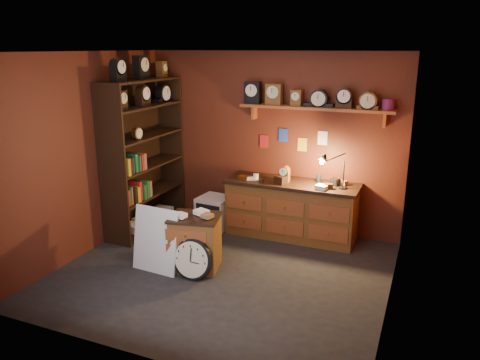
% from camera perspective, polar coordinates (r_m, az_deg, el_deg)
% --- Properties ---
extents(floor, '(4.00, 4.00, 0.00)m').
position_cam_1_polar(floor, '(6.04, -2.09, -11.20)').
color(floor, black).
rests_on(floor, ground).
extents(room_shell, '(4.02, 3.62, 2.71)m').
position_cam_1_polar(room_shell, '(5.55, -1.38, 5.21)').
color(room_shell, '#562214').
rests_on(room_shell, ground).
extents(shelving_unit, '(0.47, 1.60, 2.58)m').
position_cam_1_polar(shelving_unit, '(7.28, -11.85, 3.71)').
color(shelving_unit, black).
rests_on(shelving_unit, ground).
extents(workbench, '(1.95, 0.66, 1.36)m').
position_cam_1_polar(workbench, '(6.99, 6.26, -3.21)').
color(workbench, brown).
rests_on(workbench, ground).
extents(low_cabinet, '(0.72, 0.64, 0.79)m').
position_cam_1_polar(low_cabinet, '(6.02, -5.46, -7.28)').
color(low_cabinet, brown).
rests_on(low_cabinet, ground).
extents(big_round_clock, '(0.51, 0.17, 0.51)m').
position_cam_1_polar(big_round_clock, '(5.82, -5.84, -9.59)').
color(big_round_clock, black).
rests_on(big_round_clock, ground).
extents(white_panel, '(0.65, 0.22, 0.84)m').
position_cam_1_polar(white_panel, '(6.19, -10.11, -10.73)').
color(white_panel, silver).
rests_on(white_panel, ground).
extents(mini_fridge, '(0.51, 0.53, 0.49)m').
position_cam_1_polar(mini_fridge, '(7.38, -3.11, -3.94)').
color(mini_fridge, silver).
rests_on(mini_fridge, ground).
extents(floor_box_a, '(0.30, 0.27, 0.16)m').
position_cam_1_polar(floor_box_a, '(6.56, -10.64, -8.39)').
color(floor_box_a, '#8C5D3D').
rests_on(floor_box_a, ground).
extents(floor_box_b, '(0.22, 0.26, 0.13)m').
position_cam_1_polar(floor_box_b, '(6.58, -10.15, -8.45)').
color(floor_box_b, white).
rests_on(floor_box_b, ground).
extents(floor_box_c, '(0.23, 0.20, 0.16)m').
position_cam_1_polar(floor_box_c, '(6.75, -5.51, -7.46)').
color(floor_box_c, '#8C5D3D').
rests_on(floor_box_c, ground).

